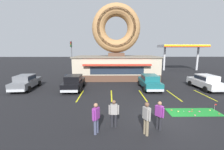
{
  "coord_description": "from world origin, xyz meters",
  "views": [
    {
      "loc": [
        -3.61,
        -8.8,
        4.38
      ],
      "look_at": [
        -3.38,
        5.0,
        2.0
      ],
      "focal_mm": 24.0,
      "sensor_mm": 36.0,
      "label": 1
    }
  ],
  "objects_px": {
    "putting_flag_pin": "(215,106)",
    "trash_bin": "(67,78)",
    "car_teal": "(150,81)",
    "pedestrian_blue_sweater_man": "(114,112)",
    "pedestrian_clipboard_woman": "(159,114)",
    "traffic_light_pole": "(72,53)",
    "pedestrian_hooded_kid": "(96,117)",
    "golf_ball": "(184,111)",
    "car_black": "(74,82)",
    "pedestrian_leather_jacket_man": "(146,117)",
    "car_white": "(206,81)",
    "car_grey": "(26,81)"
  },
  "relations": [
    {
      "from": "pedestrian_hooded_kid",
      "to": "traffic_light_pole",
      "type": "height_order",
      "value": "traffic_light_pole"
    },
    {
      "from": "pedestrian_blue_sweater_man",
      "to": "pedestrian_leather_jacket_man",
      "type": "distance_m",
      "value": 1.83
    },
    {
      "from": "putting_flag_pin",
      "to": "trash_bin",
      "type": "distance_m",
      "value": 16.85
    },
    {
      "from": "golf_ball",
      "to": "car_black",
      "type": "height_order",
      "value": "car_black"
    },
    {
      "from": "putting_flag_pin",
      "to": "pedestrian_blue_sweater_man",
      "type": "height_order",
      "value": "pedestrian_blue_sweater_man"
    },
    {
      "from": "pedestrian_clipboard_woman",
      "to": "traffic_light_pole",
      "type": "relative_size",
      "value": 0.28
    },
    {
      "from": "car_teal",
      "to": "traffic_light_pole",
      "type": "bearing_deg",
      "value": 136.69
    },
    {
      "from": "car_white",
      "to": "traffic_light_pole",
      "type": "xyz_separation_m",
      "value": [
        -17.35,
        10.67,
        2.84
      ]
    },
    {
      "from": "pedestrian_clipboard_woman",
      "to": "car_black",
      "type": "bearing_deg",
      "value": 127.95
    },
    {
      "from": "pedestrian_hooded_kid",
      "to": "trash_bin",
      "type": "distance_m",
      "value": 13.96
    },
    {
      "from": "car_black",
      "to": "pedestrian_blue_sweater_man",
      "type": "xyz_separation_m",
      "value": [
        4.14,
        -8.13,
        0.01
      ]
    },
    {
      "from": "car_black",
      "to": "car_white",
      "type": "height_order",
      "value": "same"
    },
    {
      "from": "putting_flag_pin",
      "to": "pedestrian_hooded_kid",
      "type": "relative_size",
      "value": 0.33
    },
    {
      "from": "pedestrian_leather_jacket_man",
      "to": "pedestrian_clipboard_woman",
      "type": "distance_m",
      "value": 0.95
    },
    {
      "from": "car_black",
      "to": "traffic_light_pole",
      "type": "bearing_deg",
      "value": 104.69
    },
    {
      "from": "pedestrian_blue_sweater_man",
      "to": "golf_ball",
      "type": "bearing_deg",
      "value": 21.69
    },
    {
      "from": "car_grey",
      "to": "pedestrian_hooded_kid",
      "type": "xyz_separation_m",
      "value": [
        8.57,
        -9.04,
        0.06
      ]
    },
    {
      "from": "car_grey",
      "to": "pedestrian_leather_jacket_man",
      "type": "xyz_separation_m",
      "value": [
        11.15,
        -9.19,
        0.11
      ]
    },
    {
      "from": "pedestrian_blue_sweater_man",
      "to": "trash_bin",
      "type": "xyz_separation_m",
      "value": [
        -6.1,
        12.32,
        -0.38
      ]
    },
    {
      "from": "car_teal",
      "to": "pedestrian_blue_sweater_man",
      "type": "relative_size",
      "value": 2.86
    },
    {
      "from": "pedestrian_blue_sweater_man",
      "to": "pedestrian_hooded_kid",
      "type": "xyz_separation_m",
      "value": [
        -0.94,
        -0.65,
        0.05
      ]
    },
    {
      "from": "traffic_light_pole",
      "to": "trash_bin",
      "type": "bearing_deg",
      "value": -82.64
    },
    {
      "from": "pedestrian_hooded_kid",
      "to": "traffic_light_pole",
      "type": "bearing_deg",
      "value": 107.13
    },
    {
      "from": "traffic_light_pole",
      "to": "putting_flag_pin",
      "type": "bearing_deg",
      "value": -49.86
    },
    {
      "from": "car_black",
      "to": "car_teal",
      "type": "height_order",
      "value": "same"
    },
    {
      "from": "pedestrian_clipboard_woman",
      "to": "traffic_light_pole",
      "type": "height_order",
      "value": "traffic_light_pole"
    },
    {
      "from": "putting_flag_pin",
      "to": "pedestrian_clipboard_woman",
      "type": "relative_size",
      "value": 0.34
    },
    {
      "from": "pedestrian_blue_sweater_man",
      "to": "pedestrian_clipboard_woman",
      "type": "distance_m",
      "value": 2.48
    },
    {
      "from": "putting_flag_pin",
      "to": "pedestrian_clipboard_woman",
      "type": "xyz_separation_m",
      "value": [
        -4.77,
        -2.32,
        0.46
      ]
    },
    {
      "from": "putting_flag_pin",
      "to": "car_grey",
      "type": "height_order",
      "value": "car_grey"
    },
    {
      "from": "golf_ball",
      "to": "pedestrian_blue_sweater_man",
      "type": "relative_size",
      "value": 0.03
    },
    {
      "from": "putting_flag_pin",
      "to": "trash_bin",
      "type": "xyz_separation_m",
      "value": [
        -13.33,
        10.32,
        0.06
      ]
    },
    {
      "from": "car_teal",
      "to": "pedestrian_clipboard_woman",
      "type": "bearing_deg",
      "value": -101.63
    },
    {
      "from": "car_white",
      "to": "car_grey",
      "type": "distance_m",
      "value": 19.93
    },
    {
      "from": "pedestrian_blue_sweater_man",
      "to": "pedestrian_leather_jacket_man",
      "type": "xyz_separation_m",
      "value": [
        1.64,
        -0.8,
        0.11
      ]
    },
    {
      "from": "pedestrian_leather_jacket_man",
      "to": "trash_bin",
      "type": "bearing_deg",
      "value": 120.53
    },
    {
      "from": "pedestrian_hooded_kid",
      "to": "car_black",
      "type": "bearing_deg",
      "value": 110.0
    },
    {
      "from": "golf_ball",
      "to": "pedestrian_hooded_kid",
      "type": "distance_m",
      "value": 6.58
    },
    {
      "from": "car_black",
      "to": "car_grey",
      "type": "height_order",
      "value": "same"
    },
    {
      "from": "car_grey",
      "to": "pedestrian_hooded_kid",
      "type": "bearing_deg",
      "value": -46.51
    },
    {
      "from": "car_black",
      "to": "traffic_light_pole",
      "type": "relative_size",
      "value": 0.79
    },
    {
      "from": "putting_flag_pin",
      "to": "pedestrian_clipboard_woman",
      "type": "distance_m",
      "value": 5.33
    },
    {
      "from": "golf_ball",
      "to": "pedestrian_hooded_kid",
      "type": "height_order",
      "value": "pedestrian_hooded_kid"
    },
    {
      "from": "putting_flag_pin",
      "to": "trash_bin",
      "type": "relative_size",
      "value": 0.56
    },
    {
      "from": "pedestrian_blue_sweater_man",
      "to": "pedestrian_clipboard_woman",
      "type": "height_order",
      "value": "pedestrian_clipboard_woman"
    },
    {
      "from": "car_white",
      "to": "trash_bin",
      "type": "height_order",
      "value": "car_white"
    },
    {
      "from": "car_grey",
      "to": "car_teal",
      "type": "relative_size",
      "value": 1.02
    },
    {
      "from": "golf_ball",
      "to": "car_black",
      "type": "bearing_deg",
      "value": 146.16
    },
    {
      "from": "traffic_light_pole",
      "to": "car_teal",
      "type": "bearing_deg",
      "value": -43.31
    },
    {
      "from": "pedestrian_blue_sweater_man",
      "to": "trash_bin",
      "type": "bearing_deg",
      "value": 116.34
    }
  ]
}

